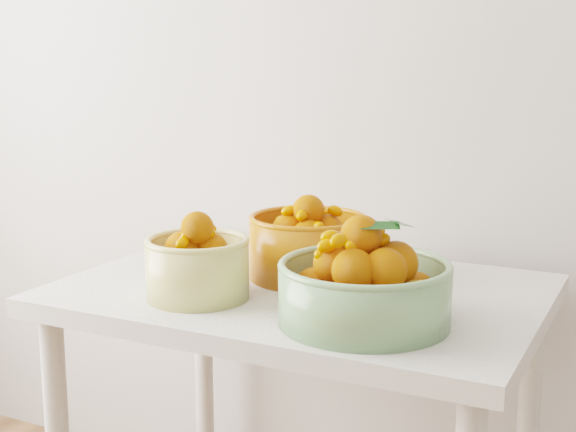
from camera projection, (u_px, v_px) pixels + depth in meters
The scene contains 4 objects.
table at pixel (302, 329), 1.73m from camera, with size 1.00×0.70×0.75m.
bowl_cream at pixel (197, 265), 1.61m from camera, with size 0.26×0.26×0.18m.
bowl_green at pixel (365, 286), 1.46m from camera, with size 0.39×0.39×0.20m.
bowl_orange at pixel (308, 244), 1.77m from camera, with size 0.31×0.31×0.19m.
Camera 1 is at (0.39, 0.11, 1.23)m, focal length 50.00 mm.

